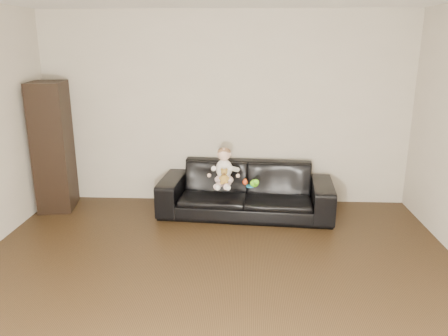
# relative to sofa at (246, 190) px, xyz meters

# --- Properties ---
(floor) EXTENTS (5.50, 5.50, 0.00)m
(floor) POSITION_rel_sofa_xyz_m (-0.29, -2.25, -0.33)
(floor) COLOR #332212
(floor) RESTS_ON ground
(wall_back) EXTENTS (5.00, 0.00, 5.00)m
(wall_back) POSITION_rel_sofa_xyz_m (-0.29, 0.50, 0.97)
(wall_back) COLOR #BEB49F
(wall_back) RESTS_ON ground
(sofa) EXTENTS (2.29, 1.04, 0.65)m
(sofa) POSITION_rel_sofa_xyz_m (0.00, 0.00, 0.00)
(sofa) COLOR black
(sofa) RESTS_ON floor
(cabinet) EXTENTS (0.52, 0.65, 1.70)m
(cabinet) POSITION_rel_sofa_xyz_m (-2.56, 0.10, 0.52)
(cabinet) COLOR black
(cabinet) RESTS_ON floor
(shelf_item) EXTENTS (0.22, 0.28, 0.28)m
(shelf_item) POSITION_rel_sofa_xyz_m (-2.54, 0.10, 0.91)
(shelf_item) COLOR silver
(shelf_item) RESTS_ON cabinet
(baby) EXTENTS (0.36, 0.43, 0.48)m
(baby) POSITION_rel_sofa_xyz_m (-0.28, -0.12, 0.32)
(baby) COLOR #FDD6D8
(baby) RESTS_ON sofa
(teddy_bear) EXTENTS (0.14, 0.14, 0.20)m
(teddy_bear) POSITION_rel_sofa_xyz_m (-0.27, -0.27, 0.26)
(teddy_bear) COLOR #A67D2F
(teddy_bear) RESTS_ON sofa
(toy_green) EXTENTS (0.14, 0.16, 0.09)m
(toy_green) POSITION_rel_sofa_xyz_m (0.10, -0.19, 0.15)
(toy_green) COLOR #67EA1B
(toy_green) RESTS_ON sofa
(toy_rattle) EXTENTS (0.09, 0.09, 0.07)m
(toy_rattle) POSITION_rel_sofa_xyz_m (-0.01, -0.11, 0.14)
(toy_rattle) COLOR red
(toy_rattle) RESTS_ON sofa
(toy_blue_disc) EXTENTS (0.12, 0.12, 0.01)m
(toy_blue_disc) POSITION_rel_sofa_xyz_m (0.05, -0.18, 0.11)
(toy_blue_disc) COLOR #198FC8
(toy_blue_disc) RESTS_ON sofa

